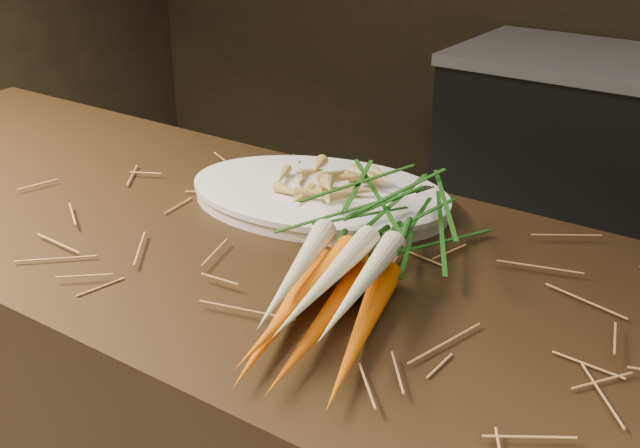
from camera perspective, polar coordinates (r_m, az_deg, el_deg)
The scene contains 5 objects.
straw_bedding at distance 1.21m, azimuth -1.20°, elevation -1.91°, with size 1.40×0.60×0.02m, color olive, non-canonical shape.
root_veg_bunch at distance 1.13m, azimuth 3.29°, elevation -1.44°, with size 0.31×0.60×0.11m.
serving_platter at distance 1.39m, azimuth -0.09°, elevation 1.87°, with size 0.46×0.30×0.02m, color white, non-canonical shape.
roasted_veg_heap at distance 1.37m, azimuth -0.09°, elevation 3.32°, with size 0.22×0.16×0.05m, color olive, non-canonical shape.
serving_fork at distance 1.31m, azimuth 6.06°, elevation 1.00°, with size 0.02×0.17×0.00m, color silver.
Camera 1 is at (0.64, -0.57, 1.45)m, focal length 45.00 mm.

